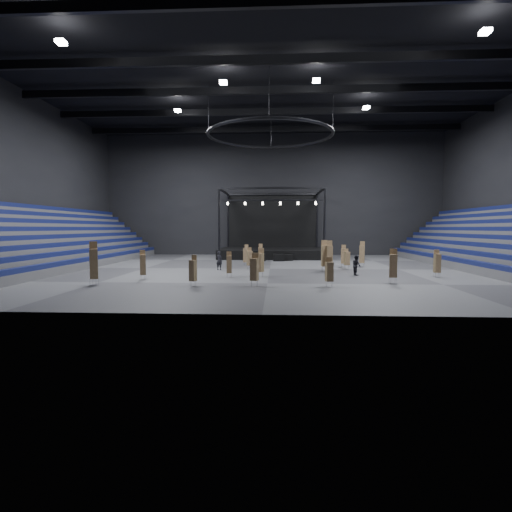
{
  "coord_description": "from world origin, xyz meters",
  "views": [
    {
      "loc": [
        0.65,
        -39.25,
        4.01
      ],
      "look_at": [
        -1.27,
        -2.0,
        1.4
      ],
      "focal_mm": 28.0,
      "sensor_mm": 36.0,
      "label": 1
    }
  ],
  "objects_px": {
    "stage": "(272,247)",
    "chair_stack_15": "(254,269)",
    "chair_stack_5": "(246,255)",
    "chair_stack_16": "(347,258)",
    "chair_stack_6": "(343,256)",
    "chair_stack_10": "(143,264)",
    "chair_stack_9": "(94,263)",
    "flight_case_mid": "(279,258)",
    "chair_stack_13": "(329,271)",
    "chair_stack_2": "(193,270)",
    "flight_case_right": "(288,258)",
    "man_center": "(219,260)",
    "chair_stack_7": "(325,255)",
    "crew_member": "(356,265)",
    "chair_stack_12": "(362,254)",
    "chair_stack_8": "(260,254)",
    "chair_stack_1": "(393,265)",
    "chair_stack_0": "(330,256)",
    "chair_stack_3": "(260,262)",
    "flight_case_left": "(259,257)",
    "chair_stack_11": "(229,264)",
    "chair_stack_4": "(437,263)",
    "chair_stack_14": "(250,258)"
  },
  "relations": [
    {
      "from": "chair_stack_7",
      "to": "chair_stack_8",
      "type": "relative_size",
      "value": 1.27
    },
    {
      "from": "flight_case_mid",
      "to": "chair_stack_14",
      "type": "height_order",
      "value": "chair_stack_14"
    },
    {
      "from": "chair_stack_5",
      "to": "chair_stack_16",
      "type": "distance_m",
      "value": 10.59
    },
    {
      "from": "crew_member",
      "to": "chair_stack_5",
      "type": "bearing_deg",
      "value": 38.42
    },
    {
      "from": "chair_stack_8",
      "to": "chair_stack_11",
      "type": "relative_size",
      "value": 1.09
    },
    {
      "from": "flight_case_right",
      "to": "chair_stack_16",
      "type": "distance_m",
      "value": 11.1
    },
    {
      "from": "flight_case_left",
      "to": "chair_stack_7",
      "type": "height_order",
      "value": "chair_stack_7"
    },
    {
      "from": "chair_stack_13",
      "to": "chair_stack_15",
      "type": "relative_size",
      "value": 0.88
    },
    {
      "from": "chair_stack_2",
      "to": "chair_stack_13",
      "type": "distance_m",
      "value": 9.38
    },
    {
      "from": "chair_stack_10",
      "to": "chair_stack_11",
      "type": "xyz_separation_m",
      "value": [
        6.58,
        1.71,
        -0.09
      ]
    },
    {
      "from": "chair_stack_6",
      "to": "chair_stack_10",
      "type": "bearing_deg",
      "value": -134.21
    },
    {
      "from": "chair_stack_5",
      "to": "chair_stack_11",
      "type": "bearing_deg",
      "value": -74.22
    },
    {
      "from": "chair_stack_12",
      "to": "chair_stack_15",
      "type": "distance_m",
      "value": 17.7
    },
    {
      "from": "chair_stack_0",
      "to": "chair_stack_9",
      "type": "bearing_deg",
      "value": -151.44
    },
    {
      "from": "chair_stack_6",
      "to": "chair_stack_11",
      "type": "relative_size",
      "value": 1.09
    },
    {
      "from": "chair_stack_6",
      "to": "man_center",
      "type": "bearing_deg",
      "value": -150.77
    },
    {
      "from": "chair_stack_7",
      "to": "stage",
      "type": "bearing_deg",
      "value": 98.23
    },
    {
      "from": "stage",
      "to": "chair_stack_1",
      "type": "xyz_separation_m",
      "value": [
        9.1,
        -26.27,
        -0.12
      ]
    },
    {
      "from": "chair_stack_15",
      "to": "flight_case_mid",
      "type": "bearing_deg",
      "value": 102.42
    },
    {
      "from": "chair_stack_8",
      "to": "chair_stack_13",
      "type": "relative_size",
      "value": 1.13
    },
    {
      "from": "chair_stack_7",
      "to": "flight_case_right",
      "type": "bearing_deg",
      "value": 97.22
    },
    {
      "from": "chair_stack_12",
      "to": "chair_stack_9",
      "type": "bearing_deg",
      "value": -128.65
    },
    {
      "from": "flight_case_right",
      "to": "chair_stack_9",
      "type": "distance_m",
      "value": 26.03
    },
    {
      "from": "flight_case_right",
      "to": "chair_stack_1",
      "type": "bearing_deg",
      "value": -70.4
    },
    {
      "from": "chair_stack_1",
      "to": "chair_stack_2",
      "type": "height_order",
      "value": "chair_stack_1"
    },
    {
      "from": "chair_stack_11",
      "to": "chair_stack_12",
      "type": "relative_size",
      "value": 0.79
    },
    {
      "from": "chair_stack_10",
      "to": "chair_stack_0",
      "type": "bearing_deg",
      "value": 0.53
    },
    {
      "from": "chair_stack_6",
      "to": "chair_stack_7",
      "type": "bearing_deg",
      "value": -107.53
    },
    {
      "from": "chair_stack_11",
      "to": "chair_stack_12",
      "type": "distance_m",
      "value": 15.77
    },
    {
      "from": "flight_case_mid",
      "to": "chair_stack_13",
      "type": "height_order",
      "value": "chair_stack_13"
    },
    {
      "from": "chair_stack_1",
      "to": "chair_stack_8",
      "type": "bearing_deg",
      "value": 138.68
    },
    {
      "from": "chair_stack_2",
      "to": "chair_stack_6",
      "type": "bearing_deg",
      "value": 69.68
    },
    {
      "from": "flight_case_left",
      "to": "flight_case_right",
      "type": "bearing_deg",
      "value": 12.35
    },
    {
      "from": "stage",
      "to": "chair_stack_9",
      "type": "height_order",
      "value": "stage"
    },
    {
      "from": "stage",
      "to": "man_center",
      "type": "distance_m",
      "value": 18.25
    },
    {
      "from": "chair_stack_3",
      "to": "chair_stack_8",
      "type": "bearing_deg",
      "value": 117.17
    },
    {
      "from": "flight_case_left",
      "to": "chair_stack_13",
      "type": "xyz_separation_m",
      "value": [
        5.67,
        -21.02,
        0.63
      ]
    },
    {
      "from": "chair_stack_6",
      "to": "chair_stack_9",
      "type": "height_order",
      "value": "chair_stack_9"
    },
    {
      "from": "stage",
      "to": "chair_stack_8",
      "type": "height_order",
      "value": "stage"
    },
    {
      "from": "chair_stack_4",
      "to": "flight_case_right",
      "type": "bearing_deg",
      "value": 123.16
    },
    {
      "from": "chair_stack_16",
      "to": "chair_stack_1",
      "type": "bearing_deg",
      "value": -99.02
    },
    {
      "from": "chair_stack_0",
      "to": "crew_member",
      "type": "bearing_deg",
      "value": -54.01
    },
    {
      "from": "chair_stack_13",
      "to": "stage",
      "type": "bearing_deg",
      "value": 85.99
    },
    {
      "from": "flight_case_right",
      "to": "chair_stack_5",
      "type": "distance_m",
      "value": 8.18
    },
    {
      "from": "chair_stack_8",
      "to": "chair_stack_10",
      "type": "distance_m",
      "value": 16.04
    },
    {
      "from": "chair_stack_4",
      "to": "chair_stack_10",
      "type": "relative_size",
      "value": 0.98
    },
    {
      "from": "stage",
      "to": "chair_stack_8",
      "type": "xyz_separation_m",
      "value": [
        -1.13,
        -11.43,
        -0.28
      ]
    },
    {
      "from": "chair_stack_11",
      "to": "chair_stack_15",
      "type": "xyz_separation_m",
      "value": [
        2.36,
        -5.01,
        0.12
      ]
    },
    {
      "from": "chair_stack_2",
      "to": "crew_member",
      "type": "distance_m",
      "value": 14.34
    },
    {
      "from": "stage",
      "to": "chair_stack_15",
      "type": "distance_m",
      "value": 28.24
    }
  ]
}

